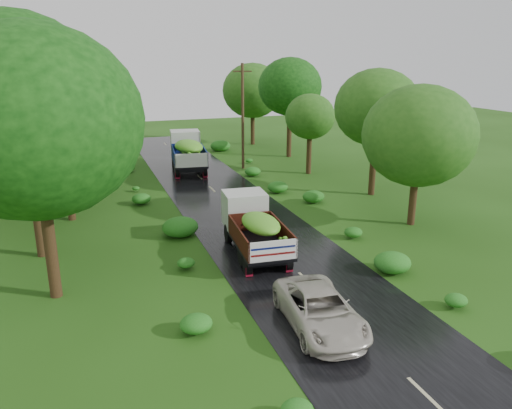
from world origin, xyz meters
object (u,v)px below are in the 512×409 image
utility_pole (243,116)px  car (320,310)px  truck_near (253,224)px  truck_far (187,150)px

utility_pole → car: bearing=-83.1°
car → utility_pole: size_ratio=0.57×
car → truck_near: bearing=94.1°
utility_pole → truck_near: bearing=-87.5°
truck_near → utility_pole: (5.35, 17.99, 3.01)m
truck_near → car: 7.53m
truck_far → car: bearing=-84.7°
truck_near → truck_far: size_ratio=0.85×
truck_near → car: bearing=-86.3°
car → utility_pole: (5.47, 25.48, 3.76)m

